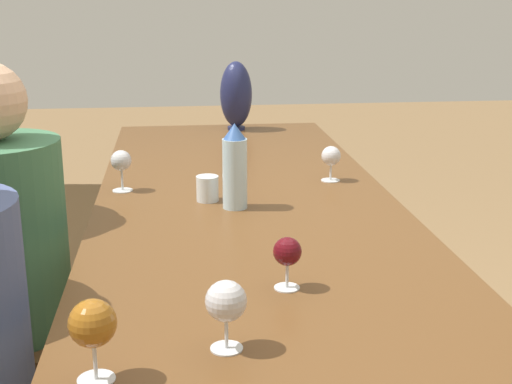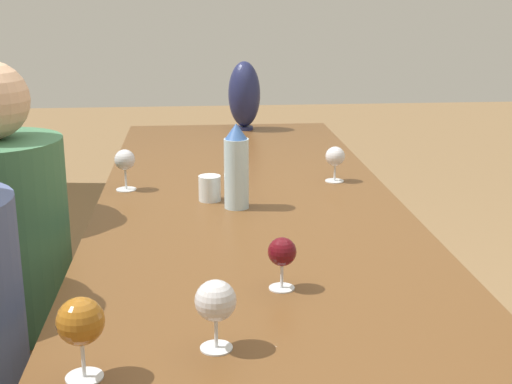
{
  "view_description": "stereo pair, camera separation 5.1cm",
  "coord_description": "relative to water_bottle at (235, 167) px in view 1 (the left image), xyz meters",
  "views": [
    {
      "loc": [
        -1.91,
        0.22,
        1.42
      ],
      "look_at": [
        -0.03,
        0.0,
        0.88
      ],
      "focal_mm": 50.0,
      "sensor_mm": 36.0,
      "label": 1
    },
    {
      "loc": [
        -1.92,
        0.17,
        1.42
      ],
      "look_at": [
        -0.03,
        0.0,
        0.88
      ],
      "focal_mm": 50.0,
      "sensor_mm": 36.0,
      "label": 2
    }
  ],
  "objects": [
    {
      "name": "dining_table",
      "position": [
        -0.15,
        -0.04,
        -0.19
      ],
      "size": [
        3.05,
        0.94,
        0.78
      ],
      "color": "brown",
      "rests_on": "ground_plane"
    },
    {
      "name": "water_bottle",
      "position": [
        0.0,
        0.0,
        0.0
      ],
      "size": [
        0.07,
        0.07,
        0.26
      ],
      "color": "silver",
      "rests_on": "dining_table"
    },
    {
      "name": "water_tumbler",
      "position": [
        0.08,
        0.08,
        -0.09
      ],
      "size": [
        0.07,
        0.07,
        0.08
      ],
      "color": "silver",
      "rests_on": "dining_table"
    },
    {
      "name": "vase",
      "position": [
        1.24,
        -0.11,
        0.04
      ],
      "size": [
        0.15,
        0.15,
        0.32
      ],
      "color": "#1E234C",
      "rests_on": "dining_table"
    },
    {
      "name": "wine_glass_0",
      "position": [
        -0.88,
        0.09,
        -0.03
      ],
      "size": [
        0.08,
        0.08,
        0.14
      ],
      "color": "silver",
      "rests_on": "dining_table"
    },
    {
      "name": "wine_glass_1",
      "position": [
        0.28,
        -0.36,
        -0.04
      ],
      "size": [
        0.07,
        0.07,
        0.12
      ],
      "color": "silver",
      "rests_on": "dining_table"
    },
    {
      "name": "wine_glass_2",
      "position": [
        -0.62,
        -0.06,
        -0.04
      ],
      "size": [
        0.06,
        0.06,
        0.12
      ],
      "color": "silver",
      "rests_on": "dining_table"
    },
    {
      "name": "wine_glass_3",
      "position": [
        -0.96,
        0.32,
        -0.02
      ],
      "size": [
        0.08,
        0.08,
        0.15
      ],
      "color": "silver",
      "rests_on": "dining_table"
    },
    {
      "name": "wine_glass_5",
      "position": [
        0.23,
        0.35,
        -0.03
      ],
      "size": [
        0.07,
        0.07,
        0.14
      ],
      "color": "silver",
      "rests_on": "dining_table"
    },
    {
      "name": "person_far",
      "position": [
        -0.06,
        0.67,
        -0.25
      ],
      "size": [
        0.38,
        0.38,
        1.24
      ],
      "color": "#2D2D38",
      "rests_on": "ground_plane"
    }
  ]
}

